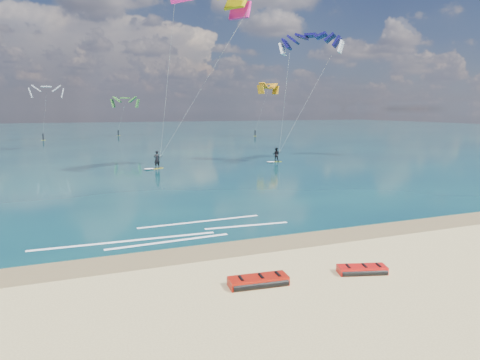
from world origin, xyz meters
The scene contains 9 objects.
ground centered at (0.00, 40.00, 0.00)m, with size 320.00×320.00×0.00m, color tan.
wet_sand_strip centered at (0.00, 3.00, 0.00)m, with size 320.00×2.40×0.01m, color brown.
sea centered at (0.00, 104.00, 0.02)m, with size 320.00×200.00×0.04m, color #0A2937.
packed_kite_left centered at (0.53, -1.38, 0.00)m, with size 2.43×1.10×0.40m, color #A71408, non-canonical shape.
packed_kite_mid centered at (4.89, -1.80, 0.00)m, with size 2.11×0.97×0.35m, color red, non-canonical shape.
kitesurfer_main centered at (5.08, 27.48, 10.10)m, with size 12.12×11.26×19.86m.
kitesurfer_far centered at (18.82, 29.80, 8.43)m, with size 7.92×7.78×15.99m.
shoreline_foam centered at (-0.62, 6.34, 0.05)m, with size 13.61×3.64×0.01m.
distant_kites centered at (-8.70, 81.87, 5.81)m, with size 88.57×46.24×14.87m.
Camera 1 is at (-5.62, -15.20, 6.52)m, focal length 32.00 mm.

